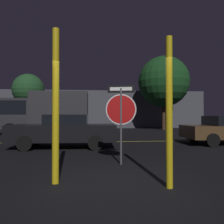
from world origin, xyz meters
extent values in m
plane|color=black|center=(0.00, 0.00, 0.00)|extent=(260.00, 260.00, 0.00)
cube|color=gold|center=(0.00, 6.87, 0.00)|extent=(40.64, 0.12, 0.01)
cylinder|color=#4C4C51|center=(0.47, 1.62, 1.08)|extent=(0.06, 0.06, 2.16)
cylinder|color=white|center=(0.47, 1.62, 1.55)|extent=(0.85, 0.19, 0.87)
cylinder|color=#B71414|center=(0.47, 1.62, 1.55)|extent=(0.79, 0.19, 0.80)
cube|color=black|center=(0.47, 1.62, 2.14)|extent=(0.75, 0.18, 0.22)
cube|color=white|center=(0.47, 1.62, 2.14)|extent=(0.62, 0.16, 0.10)
cylinder|color=yellow|center=(-1.10, 0.06, 1.59)|extent=(0.14, 0.14, 3.18)
cylinder|color=yellow|center=(1.12, -0.44, 1.46)|extent=(0.13, 0.13, 2.91)
cube|color=black|center=(-1.53, 5.09, 0.64)|extent=(4.47, 1.99, 0.68)
cube|color=black|center=(-1.40, 5.09, 1.20)|extent=(1.81, 1.65, 0.44)
cylinder|color=black|center=(-2.93, 4.24, 0.30)|extent=(0.61, 0.22, 0.60)
cylinder|color=black|center=(-2.88, 6.03, 0.30)|extent=(0.61, 0.22, 0.60)
cylinder|color=black|center=(-0.18, 4.16, 0.30)|extent=(0.61, 0.22, 0.60)
cylinder|color=black|center=(-0.14, 5.95, 0.30)|extent=(0.61, 0.22, 0.60)
sphere|color=#F4EFCC|center=(-3.79, 4.58, 0.67)|extent=(0.14, 0.14, 0.14)
sphere|color=#F4EFCC|center=(-3.76, 5.73, 0.67)|extent=(0.14, 0.14, 0.14)
cylinder|color=black|center=(4.95, 6.32, 0.30)|extent=(0.60, 0.21, 0.60)
cylinder|color=black|center=(4.92, 4.56, 0.30)|extent=(0.60, 0.21, 0.60)
cube|color=#2D2D33|center=(-5.99, 12.22, 1.50)|extent=(2.55, 2.10, 2.19)
cube|color=black|center=(-5.99, 12.22, 1.93)|extent=(2.30, 2.15, 0.96)
cube|color=#2D2D33|center=(-2.67, 12.17, 1.76)|extent=(4.15, 2.26, 2.71)
cylinder|color=black|center=(-5.94, 11.16, 0.42)|extent=(0.84, 0.29, 0.84)
cylinder|color=black|center=(-5.91, 13.27, 0.42)|extent=(0.84, 0.29, 0.84)
cylinder|color=black|center=(-1.95, 11.11, 0.42)|extent=(0.84, 0.29, 0.84)
cylinder|color=black|center=(-1.92, 13.22, 0.42)|extent=(0.84, 0.29, 0.84)
cylinder|color=#422D1E|center=(6.44, 15.39, 1.42)|extent=(0.32, 0.32, 2.84)
sphere|color=#19471E|center=(6.44, 15.39, 4.55)|extent=(4.75, 4.75, 4.75)
cylinder|color=#422D1E|center=(-6.57, 17.88, 1.41)|extent=(0.32, 0.32, 2.82)
sphere|color=#235128|center=(-6.57, 17.88, 3.94)|extent=(3.11, 3.11, 3.11)
cube|color=#4C4C56|center=(-2.38, 20.71, 2.01)|extent=(28.88, 4.39, 4.02)
camera|label=1|loc=(-0.38, -4.50, 1.39)|focal=35.00mm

